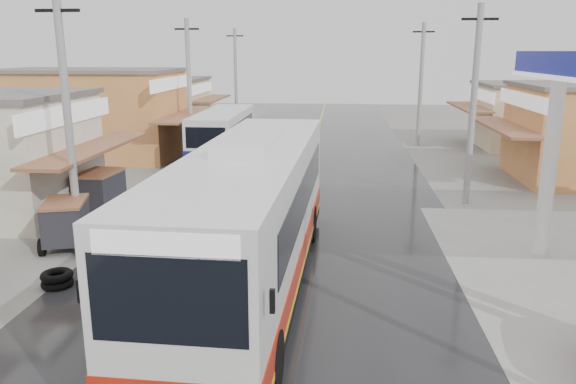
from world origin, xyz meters
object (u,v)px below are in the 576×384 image
Objects in this scene: second_bus at (223,135)px; tyre_stack at (57,279)px; coach_bus at (251,218)px; tricycle_near at (65,221)px; tricycle_far at (100,189)px; cyclist at (142,226)px.

second_bus is 10.13× the size of tyre_stack.
coach_bus reaches higher than tyre_stack.
tyre_stack is at bearing -93.28° from second_bus.
tricycle_near is at bearing 111.30° from tyre_stack.
tricycle_near is 0.96× the size of tricycle_far.
coach_bus is 6.39× the size of cyclist.
second_bus is 3.83× the size of tricycle_far.
tyre_stack is (-1.19, -3.44, -0.46)m from cyclist.
tricycle_far is at bearing 138.62° from coach_bus.
coach_bus is 15.43× the size of tyre_stack.
second_bus reaches higher than tricycle_near.
tricycle_near is (-2.13, -14.80, -0.65)m from second_bus.
coach_bus is 6.10× the size of tricycle_near.
coach_bus is at bearing 4.29° from tyre_stack.
tricycle_near is at bearing 174.80° from cyclist.
tricycle_far reaches higher than tyre_stack.
tyre_stack is at bearing -84.39° from tricycle_near.
coach_bus is 1.52× the size of second_bus.
tricycle_far is (-2.95, 3.58, 0.27)m from cyclist.
cyclist reaches higher than tyre_stack.
second_bus is at bearing 105.85° from coach_bus.
tyre_stack is at bearing -124.63° from cyclist.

